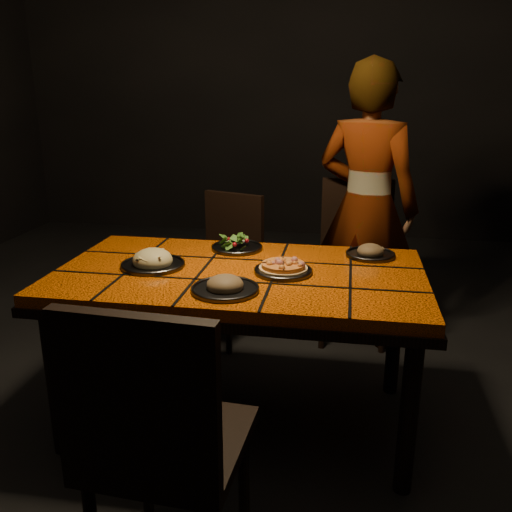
% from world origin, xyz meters
% --- Properties ---
extents(room_shell, '(6.04, 7.04, 3.08)m').
position_xyz_m(room_shell, '(0.00, 0.00, 1.50)').
color(room_shell, black).
rests_on(room_shell, ground).
extents(dining_table, '(1.62, 0.92, 0.75)m').
position_xyz_m(dining_table, '(0.00, 0.00, 0.67)').
color(dining_table, '#E65C07').
rests_on(dining_table, ground).
extents(chair_near, '(0.48, 0.48, 0.99)m').
position_xyz_m(chair_near, '(-0.05, -0.96, 0.57)').
color(chair_near, black).
rests_on(chair_near, ground).
extents(chair_far_left, '(0.51, 0.51, 0.90)m').
position_xyz_m(chair_far_left, '(-0.27, 0.92, 0.51)').
color(chair_far_left, black).
rests_on(chair_far_left, ground).
extents(chair_far_right, '(0.45, 0.45, 0.98)m').
position_xyz_m(chair_far_right, '(0.51, 1.08, 0.56)').
color(chair_far_right, black).
rests_on(chair_far_right, ground).
extents(diner, '(0.72, 0.60, 1.68)m').
position_xyz_m(diner, '(0.56, 0.99, 0.84)').
color(diner, brown).
rests_on(diner, ground).
extents(plate_pizza, '(0.25, 0.25, 0.04)m').
position_xyz_m(plate_pizza, '(0.19, -0.01, 0.77)').
color(plate_pizza, '#37373C').
rests_on(plate_pizza, dining_table).
extents(plate_pasta, '(0.29, 0.29, 0.09)m').
position_xyz_m(plate_pasta, '(-0.39, -0.02, 0.77)').
color(plate_pasta, '#37373C').
rests_on(plate_pasta, dining_table).
extents(plate_salad, '(0.25, 0.25, 0.07)m').
position_xyz_m(plate_salad, '(-0.08, 0.31, 0.78)').
color(plate_salad, '#37373C').
rests_on(plate_salad, dining_table).
extents(plate_mushroom_a, '(0.27, 0.27, 0.09)m').
position_xyz_m(plate_mushroom_a, '(-0.01, -0.26, 0.77)').
color(plate_mushroom_a, '#37373C').
rests_on(plate_mushroom_a, dining_table).
extents(plate_mushroom_b, '(0.23, 0.23, 0.08)m').
position_xyz_m(plate_mushroom_b, '(0.57, 0.30, 0.77)').
color(plate_mushroom_b, '#37373C').
rests_on(plate_mushroom_b, dining_table).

